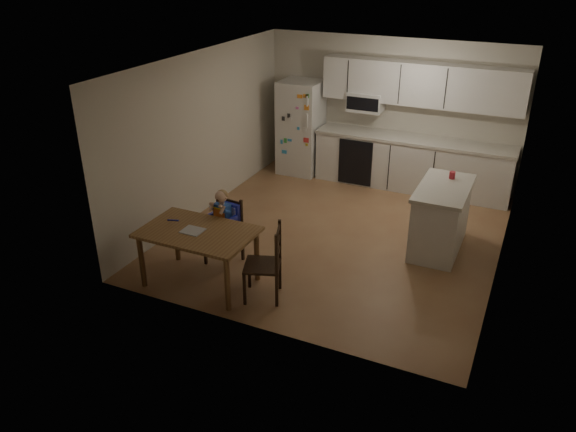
% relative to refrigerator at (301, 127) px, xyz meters
% --- Properties ---
extents(room, '(4.52, 5.01, 2.51)m').
position_rel_refrigerator_xyz_m(room, '(1.55, -1.67, 0.40)').
color(room, '#8D5E3D').
rests_on(room, ground).
extents(refrigerator, '(0.72, 0.70, 1.70)m').
position_rel_refrigerator_xyz_m(refrigerator, '(0.00, 0.00, 0.00)').
color(refrigerator, silver).
rests_on(refrigerator, ground).
extents(kitchen_run, '(3.37, 0.62, 2.15)m').
position_rel_refrigerator_xyz_m(kitchen_run, '(2.05, 0.09, 0.03)').
color(kitchen_run, silver).
rests_on(kitchen_run, ground).
extents(kitchen_island, '(0.66, 1.27, 0.94)m').
position_rel_refrigerator_xyz_m(kitchen_island, '(2.97, -1.94, -0.38)').
color(kitchen_island, silver).
rests_on(kitchen_island, ground).
extents(red_cup, '(0.08, 0.08, 0.10)m').
position_rel_refrigerator_xyz_m(red_cup, '(3.00, -1.61, 0.14)').
color(red_cup, red).
rests_on(red_cup, kitchen_island).
extents(dining_table, '(1.38, 0.88, 0.74)m').
position_rel_refrigerator_xyz_m(dining_table, '(0.44, -4.12, -0.21)').
color(dining_table, brown).
rests_on(dining_table, ground).
extents(napkin, '(0.26, 0.22, 0.01)m').
position_rel_refrigerator_xyz_m(napkin, '(0.39, -4.15, -0.11)').
color(napkin, '#B8B8BD').
rests_on(napkin, dining_table).
extents(toddler_spoon, '(0.12, 0.06, 0.02)m').
position_rel_refrigerator_xyz_m(toddler_spoon, '(0.00, -4.02, -0.11)').
color(toddler_spoon, '#252EC8').
rests_on(toddler_spoon, dining_table).
extents(chair_booster, '(0.44, 0.44, 1.04)m').
position_rel_refrigerator_xyz_m(chair_booster, '(0.45, -3.50, -0.22)').
color(chair_booster, black).
rests_on(chair_booster, ground).
extents(chair_side, '(0.54, 0.54, 0.95)m').
position_rel_refrigerator_xyz_m(chair_side, '(1.38, -4.03, -0.31)').
color(chair_side, black).
rests_on(chair_side, ground).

